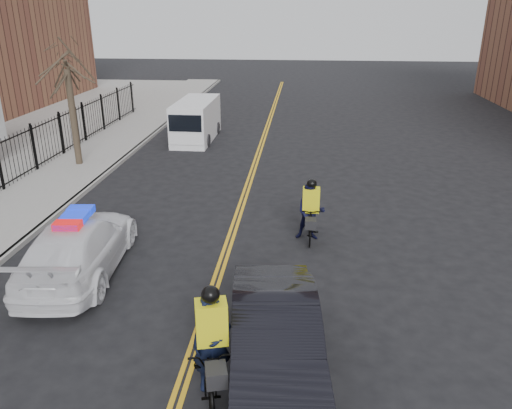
{
  "coord_description": "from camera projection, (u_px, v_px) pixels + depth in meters",
  "views": [
    {
      "loc": [
        2.04,
        -10.09,
        6.43
      ],
      "look_at": [
        0.81,
        2.91,
        1.3
      ],
      "focal_mm": 35.0,
      "sensor_mm": 36.0,
      "label": 1
    }
  ],
  "objects": [
    {
      "name": "cyclist_near",
      "position": [
        213.0,
        354.0,
        8.84
      ],
      "size": [
        1.26,
        2.25,
        2.09
      ],
      "rotation": [
        0.0,
        0.0,
        0.26
      ],
      "color": "black",
      "rests_on": "ground"
    },
    {
      "name": "sidewalk",
      "position": [
        61.0,
        180.0,
        19.92
      ],
      "size": [
        3.0,
        60.0,
        0.15
      ],
      "primitive_type": "cube",
      "color": "gray",
      "rests_on": "ground"
    },
    {
      "name": "iron_fence",
      "position": [
        21.0,
        156.0,
        19.71
      ],
      "size": [
        0.12,
        28.0,
        2.0
      ],
      "primitive_type": null,
      "color": "black",
      "rests_on": "ground"
    },
    {
      "name": "curb",
      "position": [
        97.0,
        181.0,
        19.79
      ],
      "size": [
        0.2,
        60.0,
        0.15
      ],
      "primitive_type": "cube",
      "color": "gray",
      "rests_on": "ground"
    },
    {
      "name": "police_cruiser",
      "position": [
        79.0,
        246.0,
        12.8
      ],
      "size": [
        2.51,
        5.24,
        1.63
      ],
      "rotation": [
        0.0,
        0.0,
        3.23
      ],
      "color": "white",
      "rests_on": "ground"
    },
    {
      "name": "center_line_right",
      "position": [
        249.0,
        187.0,
        19.28
      ],
      "size": [
        0.1,
        60.0,
        0.01
      ],
      "primitive_type": "cube",
      "color": "gold",
      "rests_on": "ground"
    },
    {
      "name": "cargo_van",
      "position": [
        196.0,
        121.0,
        25.91
      ],
      "size": [
        1.92,
        4.87,
        2.03
      ],
      "rotation": [
        0.0,
        0.0,
        -0.01
      ],
      "color": "white",
      "rests_on": "ground"
    },
    {
      "name": "ground",
      "position": [
        211.0,
        298.0,
        11.88
      ],
      "size": [
        120.0,
        120.0,
        0.0
      ],
      "primitive_type": "plane",
      "color": "black",
      "rests_on": "ground"
    },
    {
      "name": "street_tree",
      "position": [
        69.0,
        84.0,
        20.52
      ],
      "size": [
        3.2,
        3.2,
        4.8
      ],
      "color": "#362A20",
      "rests_on": "sidewalk"
    },
    {
      "name": "cyclist_far",
      "position": [
        310.0,
        216.0,
        14.7
      ],
      "size": [
        0.84,
        1.86,
        1.88
      ],
      "rotation": [
        0.0,
        0.0,
        -0.01
      ],
      "color": "black",
      "rests_on": "ground"
    },
    {
      "name": "center_line_left",
      "position": [
        245.0,
        187.0,
        19.3
      ],
      "size": [
        0.1,
        60.0,
        0.01
      ],
      "primitive_type": "cube",
      "color": "gold",
      "rests_on": "ground"
    },
    {
      "name": "dark_sedan",
      "position": [
        276.0,
        339.0,
        9.18
      ],
      "size": [
        2.1,
        4.76,
        1.52
      ],
      "primitive_type": "imported",
      "rotation": [
        0.0,
        0.0,
        0.11
      ],
      "color": "black",
      "rests_on": "ground"
    }
  ]
}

